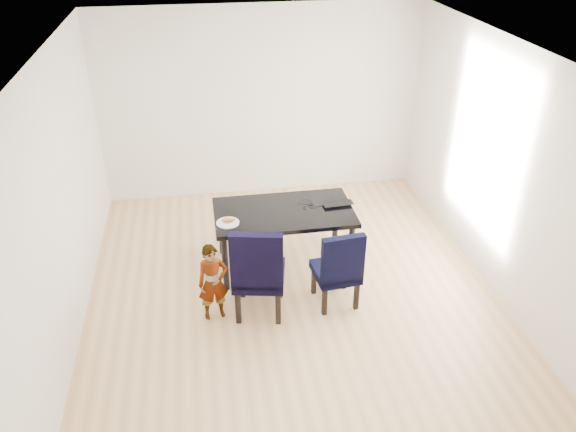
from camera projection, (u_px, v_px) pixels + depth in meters
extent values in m
cube|color=tan|center=(291.00, 289.00, 6.40)|extent=(4.50, 5.00, 0.01)
cube|color=white|center=(292.00, 49.00, 5.04)|extent=(4.50, 5.00, 0.01)
cube|color=white|center=(261.00, 104.00, 7.86)|extent=(4.50, 0.01, 2.70)
cube|color=silver|center=(357.00, 358.00, 3.59)|extent=(4.50, 0.01, 2.70)
cube|color=silver|center=(61.00, 201.00, 5.40)|extent=(0.01, 5.00, 2.70)
cube|color=silver|center=(497.00, 168.00, 6.04)|extent=(0.01, 5.00, 2.70)
cube|color=black|center=(284.00, 238.00, 6.64)|extent=(1.60, 0.90, 0.75)
cube|color=black|center=(259.00, 268.00, 5.82)|extent=(0.62, 0.64, 1.09)
cube|color=black|center=(336.00, 265.00, 5.99)|extent=(0.50, 0.52, 0.95)
imported|color=#FF5B15|center=(213.00, 282.00, 5.79)|extent=(0.35, 0.26, 0.88)
cylinder|color=silver|center=(228.00, 223.00, 6.20)|extent=(0.30, 0.30, 0.01)
ellipsoid|color=#A8703C|center=(229.00, 219.00, 6.19)|extent=(0.17, 0.11, 0.06)
imported|color=black|center=(337.00, 202.00, 6.60)|extent=(0.38, 0.26, 0.03)
torus|color=black|center=(309.00, 207.00, 6.51)|extent=(0.15, 0.15, 0.01)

